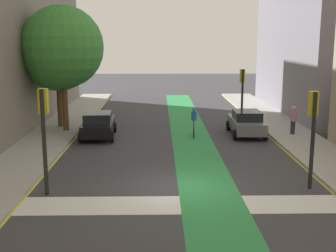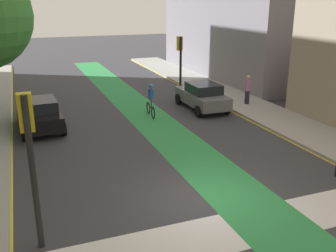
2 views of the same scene
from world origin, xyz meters
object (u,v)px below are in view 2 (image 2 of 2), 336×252
at_px(cyclist_in_lane, 151,100).
at_px(pedestrian_sidewalk_right_b, 248,89).
at_px(car_grey_right_far, 202,96).
at_px(traffic_signal_far_right, 180,53).
at_px(traffic_signal_near_left, 29,143).
at_px(car_black_left_far, 40,114).

bearing_deg(cyclist_in_lane, pedestrian_sidewalk_right_b, -0.18).
bearing_deg(car_grey_right_far, traffic_signal_far_right, 83.02).
height_order(traffic_signal_near_left, cyclist_in_lane, traffic_signal_near_left).
height_order(traffic_signal_far_right, car_black_left_far, traffic_signal_far_right).
bearing_deg(traffic_signal_near_left, car_grey_right_far, 46.74).
xyz_separation_m(car_black_left_far, cyclist_in_lane, (5.88, 0.08, 0.17)).
xyz_separation_m(car_grey_right_far, cyclist_in_lane, (-3.33, -0.37, 0.17)).
bearing_deg(traffic_signal_far_right, cyclist_in_lane, -126.83).
xyz_separation_m(traffic_signal_far_right, pedestrian_sidewalk_right_b, (2.24, -5.26, -1.63)).
bearing_deg(cyclist_in_lane, traffic_signal_near_left, -122.84).
bearing_deg(pedestrian_sidewalk_right_b, cyclist_in_lane, 179.82).
bearing_deg(car_grey_right_far, cyclist_in_lane, -173.67).
bearing_deg(car_black_left_far, pedestrian_sidewalk_right_b, 0.31).
distance_m(traffic_signal_far_right, cyclist_in_lane, 6.77).
relative_size(traffic_signal_near_left, cyclist_in_lane, 2.22).
relative_size(car_grey_right_far, cyclist_in_lane, 2.28).
distance_m(car_black_left_far, cyclist_in_lane, 5.88).
xyz_separation_m(car_grey_right_far, pedestrian_sidewalk_right_b, (2.84, -0.39, 0.25)).
height_order(car_black_left_far, car_grey_right_far, same).
relative_size(car_grey_right_far, pedestrian_sidewalk_right_b, 2.39).
bearing_deg(car_grey_right_far, car_black_left_far, -177.18).
bearing_deg(traffic_signal_far_right, car_black_left_far, -151.48).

